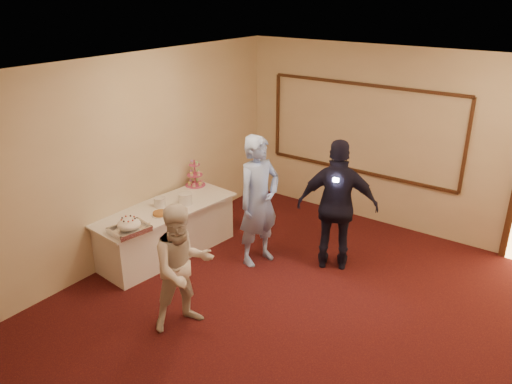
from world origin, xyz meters
TOP-DOWN VIEW (x-y plane):
  - floor at (0.00, 0.00)m, footprint 7.00×7.00m
  - room_walls at (0.00, 0.00)m, footprint 6.04×7.04m
  - wall_molding at (-0.80, 3.47)m, footprint 3.45×0.04m
  - buffet_table at (-2.56, 0.51)m, footprint 1.10×2.32m
  - pavlova_tray at (-2.37, -0.33)m, footprint 0.46×0.59m
  - cupcake_stand at (-2.80, 1.46)m, footprint 0.33×0.33m
  - plate_stack_a at (-2.64, 0.50)m, footprint 0.18×0.18m
  - plate_stack_b at (-2.40, 0.80)m, footprint 0.21×0.21m
  - tart at (-2.41, 0.29)m, footprint 0.25×0.25m
  - man at (-1.29, 1.16)m, footprint 0.63×0.80m
  - woman at (-1.13, -0.60)m, footprint 0.87×0.95m
  - guest at (-0.30, 1.68)m, footprint 1.23×0.92m
  - camera_flash at (-0.24, 1.46)m, footprint 0.08×0.06m

SIDE VIEW (x-z plane):
  - floor at x=0.00m, z-range 0.00..0.00m
  - buffet_table at x=-2.56m, z-range 0.00..0.77m
  - woman at x=-1.13m, z-range 0.00..1.58m
  - tart at x=-2.41m, z-range 0.77..0.82m
  - plate_stack_a at x=-2.64m, z-range 0.77..0.92m
  - pavlova_tray at x=-2.37m, z-range 0.76..0.95m
  - plate_stack_b at x=-2.40m, z-range 0.77..0.95m
  - cupcake_stand at x=-2.80m, z-range 0.70..1.19m
  - guest at x=-0.30m, z-range 0.00..1.93m
  - man at x=-1.29m, z-range 0.00..1.95m
  - camera_flash at x=-0.24m, z-range 1.42..1.47m
  - wall_molding at x=-0.80m, z-range 0.83..2.38m
  - room_walls at x=0.00m, z-range 0.52..3.54m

